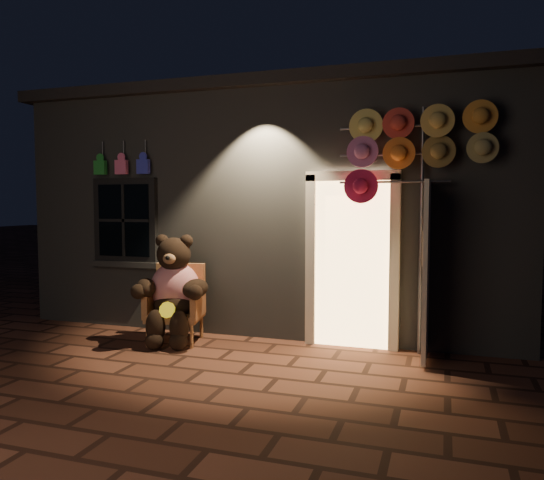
% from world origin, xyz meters
% --- Properties ---
extents(ground, '(60.00, 60.00, 0.00)m').
position_xyz_m(ground, '(0.00, 0.00, 0.00)').
color(ground, brown).
rests_on(ground, ground).
extents(shop_building, '(7.30, 5.95, 3.51)m').
position_xyz_m(shop_building, '(0.00, 3.99, 1.74)').
color(shop_building, slate).
rests_on(shop_building, ground).
extents(wicker_armchair, '(0.79, 0.74, 1.00)m').
position_xyz_m(wicker_armchair, '(-0.86, 1.01, 0.50)').
color(wicker_armchair, '#B27A45').
rests_on(wicker_armchair, ground).
extents(teddy_bear, '(1.00, 0.87, 1.40)m').
position_xyz_m(teddy_bear, '(-0.84, 0.89, 0.69)').
color(teddy_bear, red).
rests_on(teddy_bear, ground).
extents(hat_rack, '(1.77, 0.22, 2.93)m').
position_xyz_m(hat_rack, '(2.07, 1.28, 2.45)').
color(hat_rack, '#59595E').
rests_on(hat_rack, ground).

